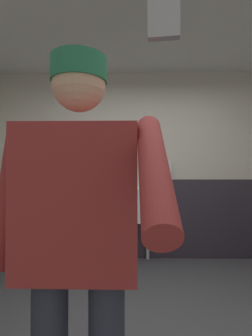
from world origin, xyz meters
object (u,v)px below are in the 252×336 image
(urinal_left, at_px, (94,204))
(cell_phone, at_px, (164,8))
(soap_dispenser, at_px, (168,167))
(person, at_px, (78,236))
(urinal_middle, at_px, (148,205))

(urinal_left, xyz_separation_m, cell_phone, (0.59, -3.04, 0.75))
(urinal_left, relative_size, soap_dispenser, 6.89)
(person, distance_m, soap_dispenser, 2.77)
(urinal_left, height_order, cell_phone, cell_phone)
(soap_dispenser, bearing_deg, cell_phone, -98.13)
(urinal_middle, relative_size, cell_phone, 11.27)
(urinal_middle, distance_m, person, 2.58)
(cell_phone, bearing_deg, soap_dispenser, 88.09)
(urinal_middle, bearing_deg, person, -99.64)
(soap_dispenser, bearing_deg, urinal_left, -173.43)
(urinal_middle, height_order, soap_dispenser, soap_dispenser)
(cell_phone, xyz_separation_m, soap_dispenser, (0.45, 3.16, -0.23))
(urinal_middle, relative_size, person, 0.74)
(urinal_middle, height_order, cell_phone, cell_phone)
(person, xyz_separation_m, soap_dispenser, (0.72, 2.66, 0.32))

